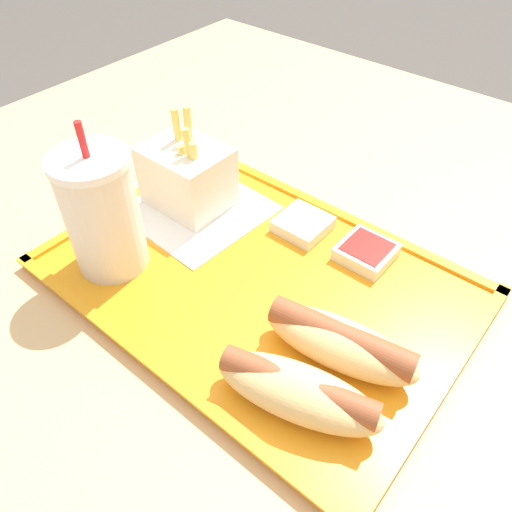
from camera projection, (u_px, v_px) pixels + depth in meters
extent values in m
cube|color=tan|center=(275.00, 454.00, 0.77)|extent=(1.22, 1.17, 0.72)
cube|color=orange|center=(256.00, 280.00, 0.53)|extent=(0.43, 0.30, 0.01)
cube|color=orange|center=(332.00, 210.00, 0.60)|extent=(0.43, 0.01, 0.00)
cube|color=orange|center=(153.00, 364.00, 0.44)|extent=(0.43, 0.01, 0.00)
cube|color=orange|center=(442.00, 386.00, 0.43)|extent=(0.01, 0.30, 0.00)
cube|color=orange|center=(128.00, 199.00, 0.62)|extent=(0.01, 0.30, 0.00)
cube|color=white|center=(191.00, 205.00, 0.61)|extent=(0.18, 0.16, 0.00)
cylinder|color=silver|center=(103.00, 217.00, 0.50)|extent=(0.07, 0.07, 0.12)
cylinder|color=white|center=(88.00, 160.00, 0.45)|extent=(0.08, 0.08, 0.01)
cylinder|color=red|center=(82.00, 140.00, 0.44)|extent=(0.01, 0.01, 0.03)
ellipsoid|color=#DBB270|center=(298.00, 392.00, 0.40)|extent=(0.15, 0.08, 0.04)
cylinder|color=brown|center=(298.00, 386.00, 0.40)|extent=(0.13, 0.06, 0.02)
ellipsoid|color=#DBB270|center=(340.00, 344.00, 0.44)|extent=(0.15, 0.07, 0.04)
cylinder|color=brown|center=(341.00, 337.00, 0.43)|extent=(0.13, 0.05, 0.03)
cube|color=silver|center=(187.00, 177.00, 0.59)|extent=(0.10, 0.08, 0.08)
cylinder|color=#EACC60|center=(179.00, 139.00, 0.58)|extent=(0.01, 0.01, 0.08)
cylinder|color=#EACC60|center=(192.00, 163.00, 0.56)|extent=(0.02, 0.01, 0.08)
cylinder|color=#EACC60|center=(195.00, 169.00, 0.56)|extent=(0.01, 0.01, 0.07)
cylinder|color=#EACC60|center=(187.00, 168.00, 0.57)|extent=(0.02, 0.02, 0.06)
cylinder|color=#EACC60|center=(189.00, 143.00, 0.58)|extent=(0.02, 0.02, 0.09)
cube|color=silver|center=(303.00, 224.00, 0.57)|extent=(0.06, 0.06, 0.02)
cube|color=white|center=(303.00, 220.00, 0.57)|extent=(0.05, 0.05, 0.00)
cube|color=silver|center=(366.00, 252.00, 0.54)|extent=(0.06, 0.06, 0.02)
cube|color=#B21914|center=(367.00, 247.00, 0.54)|extent=(0.05, 0.05, 0.00)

